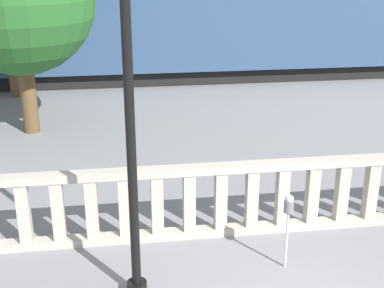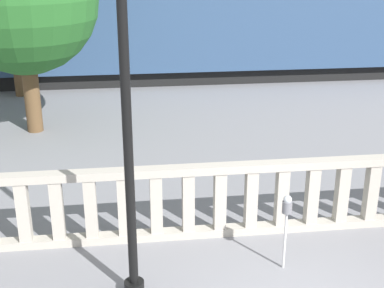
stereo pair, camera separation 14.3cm
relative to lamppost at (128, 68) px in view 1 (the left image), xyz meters
name	(u,v)px [view 1 (the left image)]	position (x,y,z in m)	size (l,w,h in m)	color
balustrade	(267,197)	(2.34, 1.51, -2.67)	(17.88, 0.24, 1.32)	#ADA599
lamppost	(128,68)	(0.00, 0.00, 0.00)	(0.40, 0.40, 5.36)	black
parking_meter	(288,211)	(2.34, 0.37, -2.35)	(0.15, 0.15, 1.25)	silver
train_near	(256,24)	(5.16, 13.26, -1.35)	(25.16, 2.88, 4.39)	black
train_far	(190,3)	(3.91, 22.23, -1.41)	(23.62, 2.78, 4.26)	black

